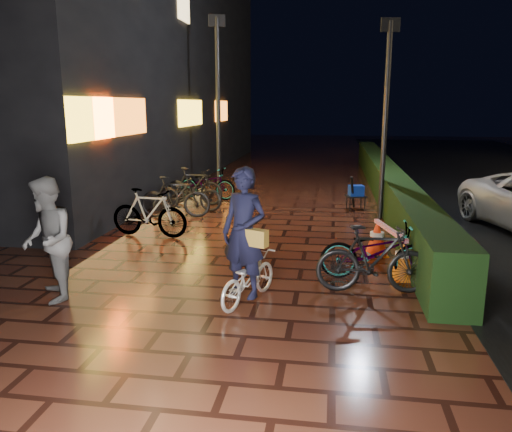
% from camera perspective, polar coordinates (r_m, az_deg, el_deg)
% --- Properties ---
extents(ground, '(80.00, 80.00, 0.00)m').
position_cam_1_polar(ground, '(9.17, -1.76, -5.76)').
color(ground, '#381911').
rests_on(ground, ground).
extents(hedge, '(0.70, 20.00, 1.00)m').
position_cam_1_polar(hedge, '(16.81, 14.49, 4.05)').
color(hedge, black).
rests_on(hedge, ground).
extents(bystander_person, '(1.09, 1.15, 1.87)m').
position_cam_1_polar(bystander_person, '(7.98, -22.74, -2.56)').
color(bystander_person, '#5F5F62').
rests_on(bystander_person, ground).
extents(storefront_block, '(12.09, 22.00, 9.00)m').
position_cam_1_polar(storefront_block, '(22.97, -21.01, 15.85)').
color(storefront_block, black).
rests_on(storefront_block, ground).
extents(lamp_post_hedge, '(0.47, 0.19, 4.92)m').
position_cam_1_polar(lamp_post_hedge, '(13.06, 14.59, 11.42)').
color(lamp_post_hedge, black).
rests_on(lamp_post_hedge, ground).
extents(lamp_post_sf, '(0.55, 0.25, 5.77)m').
position_cam_1_polar(lamp_post_sf, '(17.38, -4.36, 13.53)').
color(lamp_post_sf, black).
rests_on(lamp_post_sf, ground).
extents(cyclist, '(0.99, 1.51, 2.04)m').
position_cam_1_polar(cyclist, '(7.30, -1.16, -4.36)').
color(cyclist, silver).
rests_on(cyclist, ground).
extents(traffic_barrier, '(0.81, 1.77, 0.72)m').
position_cam_1_polar(traffic_barrier, '(9.39, 14.97, -3.47)').
color(traffic_barrier, '#DF5F0B').
rests_on(traffic_barrier, ground).
extents(cart_assembly, '(0.62, 0.66, 0.99)m').
position_cam_1_polar(cart_assembly, '(14.19, 11.33, 2.71)').
color(cart_assembly, black).
rests_on(cart_assembly, ground).
extents(parked_bikes_storefront, '(2.06, 5.43, 1.08)m').
position_cam_1_polar(parked_bikes_storefront, '(13.83, -7.98, 2.63)').
color(parked_bikes_storefront, black).
rests_on(parked_bikes_storefront, ground).
extents(parked_bikes_hedge, '(1.94, 1.34, 1.08)m').
position_cam_1_polar(parked_bikes_hedge, '(8.33, 13.46, -4.33)').
color(parked_bikes_hedge, black).
rests_on(parked_bikes_hedge, ground).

